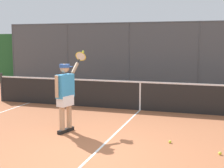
# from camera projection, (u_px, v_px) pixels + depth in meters

# --- Properties ---
(ground_plane) EXTENTS (60.00, 60.00, 0.00)m
(ground_plane) POSITION_uv_depth(u_px,v_px,m) (90.00, 157.00, 6.20)
(ground_plane) COLOR #A8603D
(fence_backdrop) EXTENTS (19.24, 1.37, 3.15)m
(fence_backdrop) POSITION_uv_depth(u_px,v_px,m) (165.00, 61.00, 15.39)
(fence_backdrop) COLOR #474C51
(fence_backdrop) RESTS_ON ground
(tennis_net) EXTENTS (10.78, 0.09, 1.07)m
(tennis_net) POSITION_uv_depth(u_px,v_px,m) (140.00, 95.00, 10.37)
(tennis_net) COLOR #2D2D2D
(tennis_net) RESTS_ON ground
(tennis_player) EXTENTS (0.36, 1.43, 2.01)m
(tennis_player) POSITION_uv_depth(u_px,v_px,m) (65.00, 92.00, 7.81)
(tennis_player) COLOR black
(tennis_player) RESTS_ON ground
(tennis_ball_near_baseline) EXTENTS (0.07, 0.07, 0.07)m
(tennis_ball_near_baseline) POSITION_uv_depth(u_px,v_px,m) (170.00, 142.00, 7.06)
(tennis_ball_near_baseline) COLOR #C1D138
(tennis_ball_near_baseline) RESTS_ON ground
(tennis_ball_near_net) EXTENTS (0.07, 0.07, 0.07)m
(tennis_ball_near_net) POSITION_uv_depth(u_px,v_px,m) (220.00, 153.00, 6.34)
(tennis_ball_near_net) COLOR #D6E042
(tennis_ball_near_net) RESTS_ON ground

